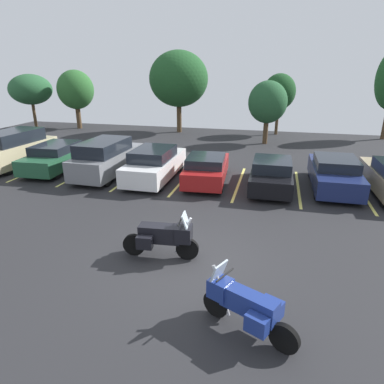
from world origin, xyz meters
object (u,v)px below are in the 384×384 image
Objects in this scene: car_champagne at (16,149)px; car_black at (272,174)px; motorcycle_second at (245,305)px; car_navy at (334,173)px; motorcycle_touring at (163,236)px; car_red at (207,169)px; car_green at (58,156)px; car_grey at (107,158)px; car_white at (155,164)px.

car_black is (13.79, -0.43, -0.30)m from car_champagne.
car_navy is at bearing 73.16° from motorcycle_second.
car_navy reaches higher than motorcycle_touring.
car_navy is (5.72, 0.52, 0.04)m from car_red.
car_black is at bearing -2.02° from car_green.
car_navy is (2.99, 9.87, 0.08)m from motorcycle_second.
car_champagne is at bearing -179.40° from car_navy.
motorcycle_touring reaches higher than car_red.
motorcycle_second is 12.13m from car_grey.
car_green is at bearing 138.91° from motorcycle_touring.
car_navy reaches higher than motorcycle_second.
car_grey reaches higher than car_navy.
motorcycle_touring reaches higher than car_black.
car_champagne is 1.07× the size of car_black.
car_green is (-10.89, 9.66, 0.08)m from motorcycle_second.
car_green is 3.10m from car_grey.
car_champagne is 2.64m from car_green.
car_grey reaches higher than car_black.
car_green reaches higher than car_black.
car_white is 1.10× the size of car_red.
car_white is (-2.73, 6.87, 0.10)m from motorcycle_touring.
car_red is at bearing 2.34° from car_white.
motorcycle_touring is at bearing -88.50° from car_red.
motorcycle_second is 9.27m from car_black.
car_green is 1.05× the size of car_navy.
car_navy is at bearing 53.53° from motorcycle_touring.
motorcycle_second is at bearing -49.84° from car_grey.
car_green is at bearing 177.85° from car_red.
car_grey reaches higher than motorcycle_touring.
car_black is at bearing -1.66° from car_red.
car_champagne is 5.71m from car_grey.
car_champagne is 0.97× the size of car_grey.
motorcycle_touring is at bearing -33.70° from car_champagne.
motorcycle_second is (2.55, -2.38, -0.04)m from motorcycle_touring.
motorcycle_touring is 11.07m from car_green.
car_navy reaches higher than car_green.
car_grey is (-7.82, 9.27, 0.27)m from motorcycle_second.
car_grey is at bearing -179.02° from car_red.
car_black is (5.54, 0.02, -0.09)m from car_white.
car_white reaches higher than motorcycle_second.
car_white reaches higher than car_black.
motorcycle_second is at bearing -73.74° from car_red.
car_red is at bearing -1.83° from car_champagne.
car_green is at bearing 172.71° from car_grey.
car_white is at bearing 111.65° from motorcycle_touring.
motorcycle_second is 0.44× the size of car_navy.
car_red is 1.00× the size of car_black.
motorcycle_touring and car_green have the same top height.
car_champagne is at bearing 146.30° from motorcycle_touring.
motorcycle_second is at bearing -60.32° from car_white.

